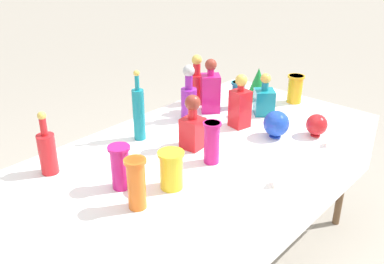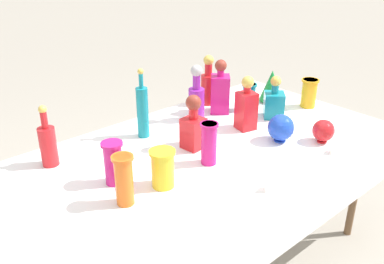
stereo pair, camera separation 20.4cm
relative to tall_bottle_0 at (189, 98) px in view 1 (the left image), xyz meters
name	(u,v)px [view 1 (the left image)]	position (x,y,z in m)	size (l,w,h in m)	color
display_table	(198,163)	(-0.27, -0.31, -0.19)	(2.09, 1.03, 0.76)	white
tall_bottle_0	(189,98)	(0.00, 0.00, 0.00)	(0.09, 0.09, 0.32)	purple
tall_bottle_1	(47,151)	(-0.84, 0.06, -0.02)	(0.08, 0.08, 0.29)	red
tall_bottle_2	(139,113)	(-0.35, 0.02, 0.01)	(0.06, 0.06, 0.36)	teal
tall_bottle_3	(197,84)	(0.22, 0.14, -0.01)	(0.09, 0.09, 0.31)	red
square_decanter_0	(239,104)	(0.11, -0.26, 0.00)	(0.11, 0.11, 0.30)	red
square_decanter_1	(193,126)	(-0.24, -0.25, -0.01)	(0.11, 0.11, 0.27)	red
square_decanter_2	(264,99)	(0.35, -0.26, -0.04)	(0.16, 0.16, 0.24)	teal
square_decanter_3	(210,90)	(0.18, -0.01, 0.00)	(0.15, 0.15, 0.32)	#C61972
slender_vase_0	(212,141)	(-0.30, -0.41, -0.02)	(0.08, 0.08, 0.20)	#C61972
slender_vase_1	(171,169)	(-0.57, -0.42, -0.04)	(0.11, 0.11, 0.16)	yellow
slender_vase_2	(136,182)	(-0.76, -0.42, -0.02)	(0.09, 0.09, 0.21)	orange
slender_vase_3	(295,88)	(0.64, -0.31, -0.04)	(0.10, 0.10, 0.17)	orange
slender_vase_4	(120,166)	(-0.71, -0.26, -0.03)	(0.09, 0.09, 0.19)	#C61972
slender_vase_5	(238,94)	(0.33, -0.10, -0.04)	(0.09, 0.09, 0.16)	teal
fluted_vase_0	(258,83)	(0.54, -0.10, -0.02)	(0.14, 0.14, 0.20)	#198C38
round_bowl_0	(276,124)	(0.13, -0.49, -0.06)	(0.13, 0.13, 0.14)	blue
round_bowl_1	(317,125)	(0.28, -0.63, -0.07)	(0.11, 0.11, 0.12)	red
price_tag_left	(275,181)	(-0.27, -0.74, -0.11)	(0.06, 0.01, 0.05)	white
price_tag_center	(327,142)	(0.22, -0.73, -0.11)	(0.05, 0.01, 0.04)	white
cardboard_box_behind_left	(27,210)	(-0.69, 0.74, -0.74)	(0.54, 0.36, 0.39)	tan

